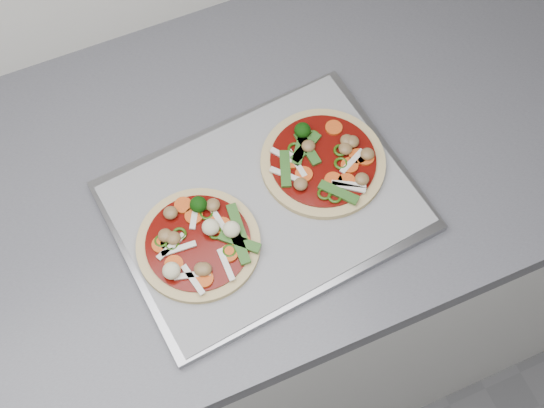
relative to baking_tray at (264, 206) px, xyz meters
name	(u,v)px	position (x,y,z in m)	size (l,w,h in m)	color
base_cabinet	(538,168)	(0.67, 0.08, -0.48)	(3.60, 0.60, 0.86)	silver
baking_tray	(264,206)	(0.00, 0.00, 0.00)	(0.41, 0.30, 0.01)	gray
parchment	(264,204)	(0.00, 0.00, 0.01)	(0.39, 0.28, 0.00)	gray
pizza_left	(199,242)	(-0.11, -0.02, 0.02)	(0.22, 0.22, 0.03)	tan
pizza_right	(324,161)	(0.10, 0.02, 0.02)	(0.23, 0.23, 0.03)	tan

